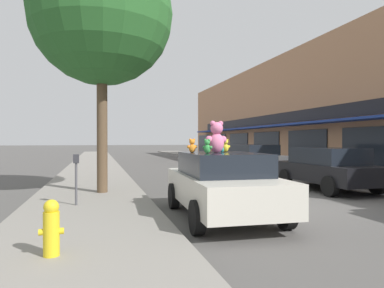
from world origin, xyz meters
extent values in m
plane|color=#514F4C|center=(0.00, 0.00, 0.00)|extent=(260.00, 260.00, 0.00)
cube|color=gray|center=(-5.48, 0.00, 0.06)|extent=(3.25, 90.00, 0.13)
cube|color=tan|center=(12.27, 13.00, 3.89)|extent=(10.34, 41.66, 7.78)
cube|color=navy|center=(6.56, 13.00, 2.76)|extent=(1.09, 34.99, 0.12)
cube|color=black|center=(7.05, 13.00, 3.31)|extent=(0.08, 33.33, 0.70)
cube|color=black|center=(7.06, 5.19, 1.40)|extent=(0.06, 3.96, 2.00)
cube|color=black|center=(7.06, 10.40, 1.40)|extent=(0.06, 3.96, 2.00)
cube|color=black|center=(7.06, 15.60, 1.40)|extent=(0.06, 3.96, 2.00)
cube|color=black|center=(7.06, 20.81, 1.40)|extent=(0.06, 3.96, 2.00)
cube|color=black|center=(7.06, 26.02, 1.40)|extent=(0.06, 3.96, 2.00)
cube|color=black|center=(7.06, 31.22, 1.40)|extent=(0.06, 3.96, 2.00)
cube|color=beige|center=(-2.55, -0.66, 0.65)|extent=(2.01, 4.14, 0.65)
cube|color=black|center=(-2.55, -0.66, 1.22)|extent=(1.71, 2.31, 0.49)
cylinder|color=black|center=(-3.39, 0.64, 0.32)|extent=(0.23, 0.66, 0.65)
cylinder|color=black|center=(-1.60, 0.56, 0.32)|extent=(0.23, 0.66, 0.65)
cylinder|color=black|center=(-3.51, -1.88, 0.32)|extent=(0.23, 0.66, 0.65)
cylinder|color=black|center=(-1.72, -1.96, 0.32)|extent=(0.23, 0.66, 0.65)
ellipsoid|color=pink|center=(-2.68, -0.62, 1.69)|extent=(0.39, 0.34, 0.45)
sphere|color=pink|center=(-2.68, -0.62, 2.02)|extent=(0.33, 0.33, 0.28)
sphere|color=pink|center=(-2.58, -0.61, 2.13)|extent=(0.14, 0.14, 0.12)
sphere|color=pink|center=(-2.78, -0.64, 2.13)|extent=(0.14, 0.14, 0.12)
sphere|color=#FFA3DA|center=(-2.70, -0.51, 2.00)|extent=(0.12, 0.12, 0.11)
sphere|color=pink|center=(-2.50, -0.57, 1.77)|extent=(0.19, 0.19, 0.16)
sphere|color=pink|center=(-2.86, -0.63, 1.77)|extent=(0.19, 0.19, 0.16)
ellipsoid|color=yellow|center=(-2.26, -0.09, 1.56)|extent=(0.17, 0.15, 0.20)
sphere|color=yellow|center=(-2.26, -0.09, 1.71)|extent=(0.14, 0.14, 0.12)
sphere|color=yellow|center=(-2.21, -0.10, 1.75)|extent=(0.06, 0.06, 0.05)
sphere|color=yellow|center=(-2.30, -0.09, 1.75)|extent=(0.06, 0.06, 0.05)
sphere|color=#FFFF4D|center=(-2.25, -0.04, 1.70)|extent=(0.05, 0.05, 0.05)
sphere|color=yellow|center=(-2.18, -0.10, 1.59)|extent=(0.08, 0.08, 0.07)
sphere|color=yellow|center=(-2.33, -0.07, 1.59)|extent=(0.08, 0.08, 0.07)
ellipsoid|color=green|center=(-2.99, -0.90, 1.56)|extent=(0.20, 0.20, 0.19)
sphere|color=green|center=(-2.99, -0.90, 1.70)|extent=(0.17, 0.17, 0.12)
sphere|color=green|center=(-2.96, -0.93, 1.75)|extent=(0.07, 0.07, 0.05)
sphere|color=green|center=(-3.02, -0.87, 1.75)|extent=(0.07, 0.07, 0.05)
sphere|color=#5ADA6D|center=(-2.95, -0.86, 1.70)|extent=(0.07, 0.07, 0.05)
sphere|color=green|center=(-2.93, -0.95, 1.59)|extent=(0.10, 0.10, 0.07)
sphere|color=green|center=(-3.04, -0.83, 1.59)|extent=(0.10, 0.10, 0.07)
ellipsoid|color=purple|center=(-3.09, -0.02, 1.56)|extent=(0.20, 0.20, 0.20)
sphere|color=purple|center=(-3.09, -0.02, 1.71)|extent=(0.18, 0.18, 0.13)
sphere|color=purple|center=(-3.05, 0.00, 1.76)|extent=(0.07, 0.07, 0.05)
sphere|color=purple|center=(-3.13, -0.05, 1.76)|extent=(0.07, 0.07, 0.05)
sphere|color=#BA67ED|center=(-3.12, 0.02, 1.70)|extent=(0.07, 0.07, 0.05)
sphere|color=purple|center=(-3.03, 0.03, 1.60)|extent=(0.10, 0.10, 0.07)
sphere|color=purple|center=(-3.16, -0.06, 1.60)|extent=(0.10, 0.10, 0.07)
ellipsoid|color=orange|center=(-3.17, -0.34, 1.56)|extent=(0.15, 0.13, 0.20)
sphere|color=orange|center=(-3.17, -0.34, 1.71)|extent=(0.13, 0.13, 0.13)
sphere|color=orange|center=(-3.13, -0.34, 1.76)|extent=(0.05, 0.05, 0.05)
sphere|color=orange|center=(-3.22, -0.34, 1.76)|extent=(0.05, 0.05, 0.05)
sphere|color=#FFBA41|center=(-3.17, -0.28, 1.70)|extent=(0.05, 0.05, 0.05)
sphere|color=orange|center=(-3.09, -0.33, 1.60)|extent=(0.07, 0.07, 0.07)
sphere|color=orange|center=(-3.25, -0.33, 1.60)|extent=(0.07, 0.07, 0.07)
ellipsoid|color=teal|center=(-2.42, -0.30, 1.53)|extent=(0.13, 0.14, 0.13)
sphere|color=teal|center=(-2.42, -0.30, 1.63)|extent=(0.12, 0.12, 0.09)
sphere|color=teal|center=(-2.40, -0.27, 1.66)|extent=(0.05, 0.05, 0.04)
sphere|color=teal|center=(-2.44, -0.32, 1.66)|extent=(0.05, 0.05, 0.04)
sphere|color=#47CDC6|center=(-2.45, -0.27, 1.62)|extent=(0.05, 0.05, 0.03)
sphere|color=teal|center=(-2.39, -0.25, 1.55)|extent=(0.07, 0.07, 0.05)
sphere|color=teal|center=(-2.46, -0.33, 1.55)|extent=(0.07, 0.07, 0.05)
cube|color=black|center=(2.55, 2.41, 0.63)|extent=(1.83, 4.15, 0.60)
cube|color=black|center=(2.55, 2.41, 1.21)|extent=(1.61, 2.49, 0.56)
cylinder|color=black|center=(1.65, 3.70, 0.32)|extent=(0.20, 0.65, 0.65)
cylinder|color=black|center=(3.45, 3.70, 0.32)|extent=(0.20, 0.65, 0.65)
cylinder|color=black|center=(1.65, 1.13, 0.32)|extent=(0.20, 0.65, 0.65)
cylinder|color=black|center=(3.45, 1.13, 0.32)|extent=(0.20, 0.65, 0.65)
cube|color=silver|center=(2.55, 8.69, 0.67)|extent=(1.89, 4.63, 0.69)
cube|color=black|center=(2.55, 8.69, 1.27)|extent=(1.66, 3.27, 0.52)
cylinder|color=black|center=(1.62, 10.12, 0.32)|extent=(0.20, 0.65, 0.65)
cylinder|color=black|center=(3.48, 10.12, 0.32)|extent=(0.20, 0.65, 0.65)
cylinder|color=black|center=(1.62, 7.25, 0.32)|extent=(0.20, 0.65, 0.65)
cylinder|color=black|center=(3.48, 7.25, 0.32)|extent=(0.20, 0.65, 0.65)
cylinder|color=brown|center=(-5.13, 3.12, 1.97)|extent=(0.32, 0.32, 3.68)
sphere|color=#286028|center=(-5.13, 3.12, 5.68)|extent=(4.40, 4.40, 4.40)
cylinder|color=yellow|center=(-5.90, -2.79, 0.44)|extent=(0.22, 0.22, 0.62)
sphere|color=yellow|center=(-5.90, -2.79, 0.81)|extent=(0.21, 0.21, 0.21)
cylinder|color=yellow|center=(-6.01, -2.79, 0.47)|extent=(0.10, 0.09, 0.09)
cylinder|color=yellow|center=(-5.78, -2.79, 0.47)|extent=(0.10, 0.09, 0.09)
cylinder|color=#4C4C51|center=(-5.79, 1.09, 0.65)|extent=(0.06, 0.06, 1.05)
cube|color=#2D2D33|center=(-5.79, 1.09, 1.29)|extent=(0.14, 0.10, 0.22)
camera|label=1|loc=(-5.28, -7.90, 1.74)|focal=32.00mm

